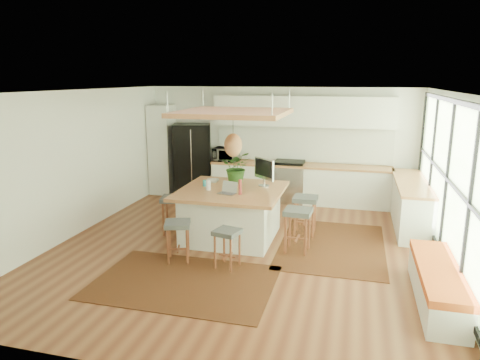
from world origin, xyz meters
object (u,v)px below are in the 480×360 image
(island, at_px, (231,214))
(stool_right_back, at_px, (305,217))
(stool_near_right, at_px, (227,246))
(stool_left_side, at_px, (174,215))
(microwave, at_px, (226,153))
(island_plant, at_px, (237,170))
(fridge, at_px, (192,159))
(stool_near_left, at_px, (178,240))
(stool_right_front, at_px, (297,232))
(laptop, at_px, (227,187))
(monitor, at_px, (264,172))

(island, relative_size, stool_right_back, 2.48)
(stool_near_right, xyz_separation_m, stool_left_side, (-1.44, 1.26, 0.00))
(microwave, height_order, island_plant, island_plant)
(fridge, bearing_deg, stool_near_left, -89.18)
(stool_near_left, xyz_separation_m, stool_right_back, (1.83, 1.78, 0.00))
(stool_right_front, relative_size, stool_right_back, 1.01)
(island, relative_size, stool_near_right, 2.96)
(stool_right_back, relative_size, island_plant, 1.19)
(fridge, height_order, stool_near_right, fridge)
(stool_right_front, distance_m, microwave, 3.82)
(fridge, bearing_deg, stool_left_side, -93.37)
(stool_left_side, distance_m, laptop, 1.37)
(stool_near_left, xyz_separation_m, monitor, (1.06, 1.66, 0.83))
(stool_near_left, relative_size, stool_right_front, 0.89)
(stool_right_front, bearing_deg, stool_right_back, 88.46)
(island, xyz_separation_m, island_plant, (-0.03, 0.51, 0.71))
(stool_right_back, bearing_deg, stool_near_right, -118.59)
(stool_near_right, distance_m, island_plant, 2.02)
(island, relative_size, stool_right_front, 2.45)
(island, distance_m, stool_right_front, 1.33)
(stool_right_back, xyz_separation_m, microwave, (-2.20, 2.17, 0.77))
(laptop, xyz_separation_m, island_plant, (-0.05, 0.84, 0.12))
(island, xyz_separation_m, stool_near_left, (-0.54, -1.27, -0.11))
(stool_near_left, relative_size, microwave, 1.13)
(stool_near_left, height_order, stool_near_right, stool_near_left)
(stool_near_left, distance_m, stool_right_back, 2.55)
(laptop, distance_m, island_plant, 0.85)
(fridge, height_order, stool_near_left, fridge)
(stool_right_back, relative_size, microwave, 1.25)
(monitor, bearing_deg, stool_left_side, -122.97)
(stool_right_front, bearing_deg, monitor, 134.70)
(laptop, relative_size, monitor, 0.55)
(stool_right_front, distance_m, island_plant, 1.77)
(fridge, distance_m, stool_right_back, 3.83)
(stool_right_front, bearing_deg, island, 163.84)
(stool_near_right, bearing_deg, laptop, 106.56)
(fridge, height_order, stool_right_back, fridge)
(stool_left_side, height_order, microwave, microwave)
(stool_near_left, height_order, stool_right_back, stool_right_back)
(island, bearing_deg, stool_right_back, 21.50)
(stool_near_left, bearing_deg, stool_right_back, 44.13)
(stool_near_left, height_order, monitor, monitor)
(stool_right_front, relative_size, microwave, 1.27)
(microwave, relative_size, island_plant, 0.95)
(stool_right_back, height_order, stool_left_side, stool_right_back)
(fridge, xyz_separation_m, island, (1.79, -2.71, -0.46))
(island, distance_m, stool_near_left, 1.38)
(stool_right_front, xyz_separation_m, microwave, (-2.17, 3.05, 0.77))
(stool_near_left, bearing_deg, stool_right_front, 26.39)
(fridge, height_order, island, fridge)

